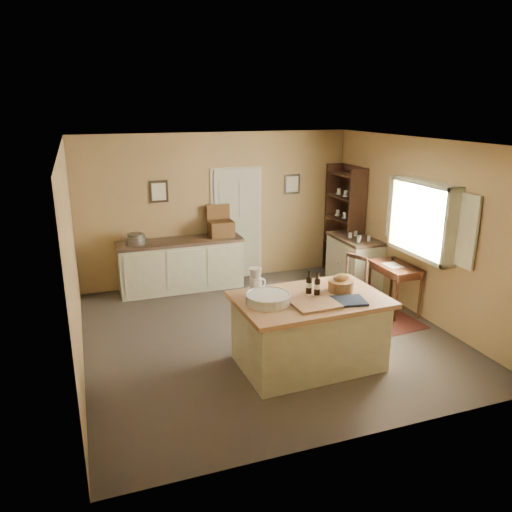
{
  "coord_description": "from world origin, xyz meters",
  "views": [
    {
      "loc": [
        -2.32,
        -6.12,
        3.18
      ],
      "look_at": [
        -0.11,
        0.1,
        1.15
      ],
      "focal_mm": 35.0,
      "sensor_mm": 36.0,
      "label": 1
    }
  ],
  "objects": [
    {
      "name": "right_cabinet",
      "position": [
        2.2,
        1.34,
        0.46
      ],
      "size": [
        0.61,
        1.1,
        0.99
      ],
      "color": "beige",
      "rests_on": "ground"
    },
    {
      "name": "ceiling",
      "position": [
        0.0,
        0.0,
        2.7
      ],
      "size": [
        5.0,
        5.0,
        0.0
      ],
      "primitive_type": "plane",
      "color": "silver",
      "rests_on": "wall_back"
    },
    {
      "name": "ground",
      "position": [
        0.0,
        0.0,
        0.0
      ],
      "size": [
        5.0,
        5.0,
        0.0
      ],
      "primitive_type": "plane",
      "color": "#4F443C",
      "rests_on": "ground"
    },
    {
      "name": "desk_chair",
      "position": [
        1.38,
        0.13,
        0.47
      ],
      "size": [
        0.58,
        0.58,
        0.94
      ],
      "primitive_type": null,
      "rotation": [
        0.0,
        0.0,
        0.41
      ],
      "color": "black",
      "rests_on": "ground"
    },
    {
      "name": "wall_back",
      "position": [
        0.0,
        2.5,
        1.35
      ],
      "size": [
        5.0,
        0.1,
        2.7
      ],
      "primitive_type": "cube",
      "color": "olive",
      "rests_on": "ground"
    },
    {
      "name": "shelving_unit",
      "position": [
        2.35,
        1.96,
        1.04
      ],
      "size": [
        0.35,
        0.94,
        2.08
      ],
      "color": "black",
      "rests_on": "ground"
    },
    {
      "name": "window",
      "position": [
        2.42,
        -0.2,
        1.55
      ],
      "size": [
        0.25,
        1.99,
        1.12
      ],
      "color": "beige",
      "rests_on": "ground"
    },
    {
      "name": "sideboard",
      "position": [
        -0.77,
        2.2,
        0.48
      ],
      "size": [
        2.17,
        0.62,
        1.18
      ],
      "color": "beige",
      "rests_on": "ground"
    },
    {
      "name": "work_island",
      "position": [
        0.19,
        -1.0,
        0.48
      ],
      "size": [
        1.86,
        1.25,
        1.2
      ],
      "rotation": [
        0.0,
        0.0,
        0.04
      ],
      "color": "beige",
      "rests_on": "ground"
    },
    {
      "name": "wall_left",
      "position": [
        -2.5,
        0.0,
        1.35
      ],
      "size": [
        0.1,
        5.0,
        2.7
      ],
      "primitive_type": "cube",
      "color": "olive",
      "rests_on": "ground"
    },
    {
      "name": "wall_front",
      "position": [
        0.0,
        -2.5,
        1.35
      ],
      "size": [
        5.0,
        0.1,
        2.7
      ],
      "primitive_type": "cube",
      "color": "olive",
      "rests_on": "ground"
    },
    {
      "name": "rug",
      "position": [
        1.75,
        0.1,
        0.0
      ],
      "size": [
        1.21,
        1.67,
        0.01
      ],
      "primitive_type": "cube",
      "rotation": [
        0.0,
        0.0,
        0.07
      ],
      "color": "#431911",
      "rests_on": "ground"
    },
    {
      "name": "wall_right",
      "position": [
        2.5,
        0.0,
        1.35
      ],
      "size": [
        0.1,
        5.0,
        2.7
      ],
      "primitive_type": "cube",
      "color": "olive",
      "rests_on": "ground"
    },
    {
      "name": "door",
      "position": [
        0.35,
        2.47,
        1.05
      ],
      "size": [
        0.97,
        0.06,
        2.11
      ],
      "primitive_type": "cube",
      "color": "#ACAB91",
      "rests_on": "ground"
    },
    {
      "name": "writing_desk",
      "position": [
        2.2,
        0.1,
        0.66
      ],
      "size": [
        0.51,
        0.83,
        0.82
      ],
      "color": "#33180E",
      "rests_on": "ground"
    },
    {
      "name": "framed_prints",
      "position": [
        0.2,
        2.48,
        1.72
      ],
      "size": [
        2.82,
        0.02,
        0.38
      ],
      "color": "black",
      "rests_on": "ground"
    }
  ]
}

